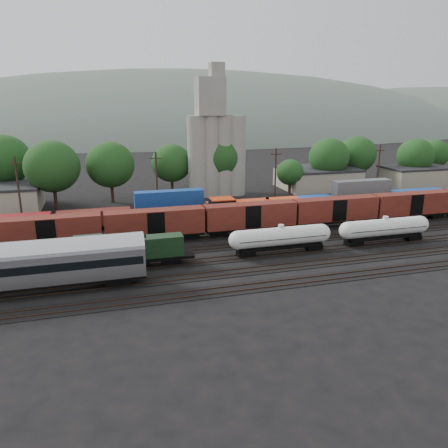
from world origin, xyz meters
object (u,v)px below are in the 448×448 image
object	(u,v)px
passenger_coach	(22,264)
orange_locomotive	(249,210)
green_locomotive	(122,251)
grain_silo	(216,146)
tank_car_a	(281,238)

from	to	relation	value
passenger_coach	orange_locomotive	bearing A→B (deg)	30.89
orange_locomotive	passenger_coach	bearing A→B (deg)	-149.11
green_locomotive	grain_silo	size ratio (longest dim) A/B	0.57
tank_car_a	green_locomotive	bearing A→B (deg)	180.00
green_locomotive	orange_locomotive	xyz separation A→B (m)	(22.47, 15.00, 0.25)
passenger_coach	grain_silo	xyz separation A→B (m)	(34.44, 46.00, 7.57)
green_locomotive	tank_car_a	bearing A→B (deg)	-0.00
passenger_coach	grain_silo	world-z (taller)	grain_silo
grain_silo	orange_locomotive	bearing A→B (deg)	-92.24
tank_car_a	grain_silo	size ratio (longest dim) A/B	0.53
tank_car_a	grain_silo	bearing A→B (deg)	87.93
orange_locomotive	grain_silo	size ratio (longest dim) A/B	0.68
tank_car_a	grain_silo	distance (m)	41.97
passenger_coach	orange_locomotive	distance (m)	38.96
passenger_coach	tank_car_a	bearing A→B (deg)	8.63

